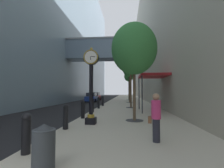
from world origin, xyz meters
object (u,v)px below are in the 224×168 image
(bollard_second, at_px, (66,116))
(pedestrian_walking, at_px, (156,116))
(bollard_nearest, at_px, (26,132))
(street_tree_mid_far, at_px, (129,69))
(bollard_third, at_px, (83,109))
(bollard_fourth, at_px, (92,105))
(bollard_fifth, at_px, (99,102))
(street_clock, at_px, (91,82))
(street_tree_far, at_px, (129,77))
(car_blue_mid, at_px, (92,97))
(street_tree_mid_near, at_px, (131,60))
(bollard_sixth, at_px, (103,101))
(car_red_near, at_px, (95,96))
(trash_bin, at_px, (44,146))
(street_tree_near, at_px, (134,49))

(bollard_second, distance_m, pedestrian_walking, 4.27)
(bollard_nearest, xyz_separation_m, street_tree_mid_far, (3.39, 20.88, 4.68))
(bollard_third, relative_size, street_tree_mid_far, 0.18)
(bollard_fourth, bearing_deg, bollard_fifth, 90.00)
(street_clock, distance_m, street_tree_far, 24.49)
(bollard_fifth, height_order, car_blue_mid, car_blue_mid)
(bollard_fifth, bearing_deg, bollard_nearest, -90.00)
(bollard_second, distance_m, bollard_fifth, 9.06)
(street_clock, relative_size, street_tree_far, 0.72)
(street_tree_mid_near, xyz_separation_m, street_tree_far, (-0.00, 15.35, -0.44))
(bollard_third, height_order, street_tree_mid_far, street_tree_mid_far)
(bollard_second, height_order, car_blue_mid, car_blue_mid)
(bollard_sixth, distance_m, pedestrian_walking, 14.22)
(street_clock, bearing_deg, street_tree_mid_far, 81.58)
(car_red_near, bearing_deg, bollard_second, -81.74)
(pedestrian_walking, bearing_deg, bollard_third, 130.80)
(street_tree_mid_near, height_order, street_tree_mid_far, street_tree_mid_near)
(bollard_third, distance_m, street_tree_far, 23.15)
(street_clock, distance_m, car_blue_mid, 20.55)
(bollard_fourth, bearing_deg, street_tree_mid_far, 73.98)
(bollard_fifth, bearing_deg, street_tree_far, 78.36)
(bollard_sixth, xyz_separation_m, trash_bin, (0.98, -15.91, -0.08))
(street_tree_mid_far, xyz_separation_m, trash_bin, (-2.42, -21.69, -4.76))
(bollard_nearest, height_order, trash_bin, bollard_nearest)
(trash_bin, xyz_separation_m, car_blue_mid, (-4.41, 25.14, 0.13))
(bollard_nearest, bearing_deg, bollard_second, 90.00)
(street_tree_near, bearing_deg, street_tree_far, 90.00)
(bollard_sixth, distance_m, street_tree_mid_far, 8.18)
(street_clock, relative_size, bollard_fourth, 3.62)
(bollard_second, distance_m, bollard_fourth, 6.04)
(street_clock, distance_m, bollard_sixth, 10.97)
(bollard_third, distance_m, bollard_sixth, 9.06)
(trash_bin, xyz_separation_m, pedestrian_walking, (2.98, 2.26, 0.38))
(bollard_nearest, xyz_separation_m, bollard_second, (0.00, 3.02, 0.00))
(street_tree_mid_far, height_order, car_blue_mid, street_tree_mid_far)
(street_clock, distance_m, bollard_third, 2.62)
(street_tree_far, xyz_separation_m, pedestrian_walking, (0.57, -27.11, -3.90))
(pedestrian_walking, distance_m, car_blue_mid, 24.04)
(bollard_nearest, relative_size, car_blue_mid, 0.25)
(bollard_third, bearing_deg, street_clock, -61.44)
(car_red_near, bearing_deg, trash_bin, -80.96)
(bollard_nearest, height_order, street_tree_mid_far, street_tree_mid_far)
(street_tree_far, height_order, car_blue_mid, street_tree_far)
(street_tree_mid_far, distance_m, street_tree_far, 7.69)
(bollard_nearest, bearing_deg, street_tree_near, 58.47)
(street_tree_mid_near, height_order, trash_bin, street_tree_mid_near)
(street_tree_far, relative_size, car_red_near, 1.48)
(street_tree_far, bearing_deg, bollard_fifth, -101.64)
(car_red_near, bearing_deg, street_clock, -79.24)
(bollard_nearest, xyz_separation_m, street_tree_far, (3.39, 28.56, 4.20))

